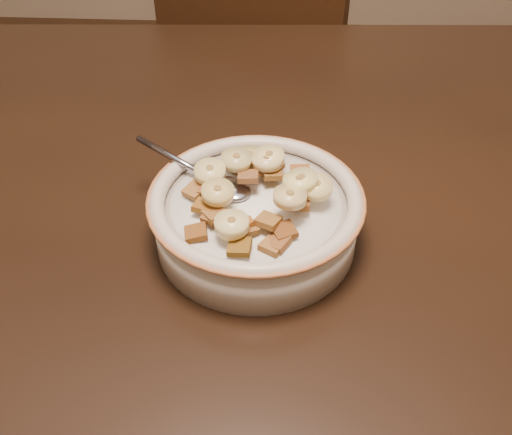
{
  "coord_description": "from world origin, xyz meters",
  "views": [
    {
      "loc": [
        0.23,
        -0.5,
        1.16
      ],
      "look_at": [
        0.21,
        -0.08,
        0.78
      ],
      "focal_mm": 40.0,
      "sensor_mm": 36.0,
      "label": 1
    }
  ],
  "objects_px": {
    "chair": "(242,150)",
    "spoon": "(228,189)",
    "table": "(80,199)",
    "cereal_bowl": "(256,222)"
  },
  "relations": [
    {
      "from": "chair",
      "to": "spoon",
      "type": "bearing_deg",
      "value": -67.91
    },
    {
      "from": "chair",
      "to": "table",
      "type": "bearing_deg",
      "value": -89.1
    },
    {
      "from": "table",
      "to": "spoon",
      "type": "height_order",
      "value": "spoon"
    },
    {
      "from": "table",
      "to": "cereal_bowl",
      "type": "height_order",
      "value": "cereal_bowl"
    },
    {
      "from": "cereal_bowl",
      "to": "spoon",
      "type": "distance_m",
      "value": 0.04
    },
    {
      "from": "table",
      "to": "chair",
      "type": "distance_m",
      "value": 0.56
    },
    {
      "from": "chair",
      "to": "cereal_bowl",
      "type": "xyz_separation_m",
      "value": [
        0.06,
        -0.55,
        0.3
      ]
    },
    {
      "from": "table",
      "to": "cereal_bowl",
      "type": "distance_m",
      "value": 0.23
    },
    {
      "from": "chair",
      "to": "spoon",
      "type": "height_order",
      "value": "chair"
    },
    {
      "from": "cereal_bowl",
      "to": "chair",
      "type": "bearing_deg",
      "value": 96.03
    }
  ]
}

